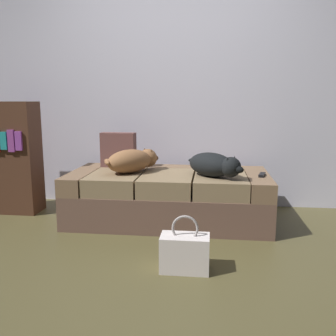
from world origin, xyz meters
TOP-DOWN VIEW (x-y plane):
  - ground_plane at (0.00, 0.00)m, footprint 10.00×10.00m
  - back_wall at (0.00, 1.62)m, footprint 6.40×0.10m
  - couch at (0.00, 0.99)m, footprint 1.81×0.87m
  - dog_tan at (-0.33, 0.96)m, footprint 0.50×0.56m
  - dog_dark at (0.41, 0.83)m, footprint 0.54×0.49m
  - tv_remote at (0.83, 0.91)m, footprint 0.08×0.16m
  - throw_pillow at (-0.53, 1.22)m, footprint 0.35×0.14m
  - handbag at (0.23, -0.04)m, footprint 0.32×0.18m
  - bookshelf at (-1.60, 1.09)m, footprint 0.56×0.30m

SIDE VIEW (x-z plane):
  - ground_plane at x=0.00m, z-range 0.00..0.00m
  - handbag at x=0.23m, z-range -0.06..0.31m
  - couch at x=0.00m, z-range 0.00..0.46m
  - tv_remote at x=0.83m, z-range 0.46..0.48m
  - bookshelf at x=-1.60m, z-range 0.00..1.10m
  - dog_dark at x=0.41m, z-range 0.46..0.67m
  - dog_tan at x=-0.33m, z-range 0.46..0.67m
  - throw_pillow at x=-0.53m, z-range 0.46..0.80m
  - back_wall at x=0.00m, z-range 0.00..2.80m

